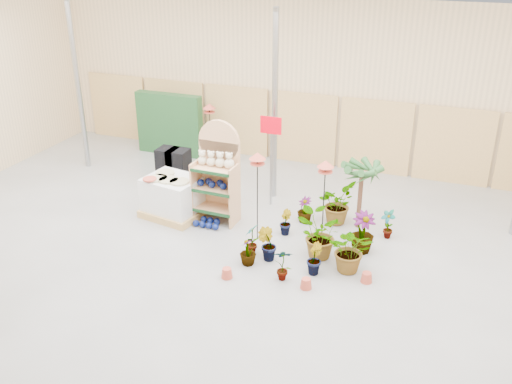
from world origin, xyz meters
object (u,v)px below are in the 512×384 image
bird_table_front (257,159)px  potted_plant_2 (318,236)px  pallet_stack (173,197)px  display_shelf (218,175)px

bird_table_front → potted_plant_2: bird_table_front is taller
bird_table_front → potted_plant_2: (1.39, -0.28, -1.33)m
potted_plant_2 → pallet_stack: bearing=170.0°
pallet_stack → potted_plant_2: size_ratio=1.50×
display_shelf → potted_plant_2: (2.55, -0.88, -0.56)m
display_shelf → potted_plant_2: bearing=-17.8°
pallet_stack → potted_plant_2: (3.58, -0.63, 0.03)m
display_shelf → pallet_stack: bearing=-164.9°
display_shelf → bird_table_front: display_shelf is taller
display_shelf → bird_table_front: bearing=-26.0°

